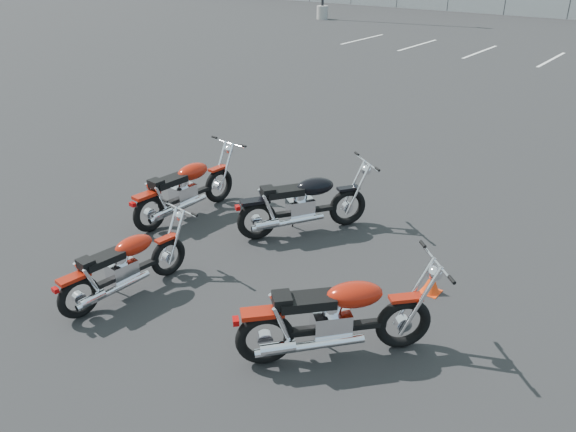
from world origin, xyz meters
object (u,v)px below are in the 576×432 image
Objects in this scene: motorcycle_second_black at (303,204)px; motorcycle_rear_red at (335,318)px; motorcycle_third_red at (125,266)px; motorcycle_front_red at (185,189)px.

motorcycle_second_black is 1.05× the size of motorcycle_rear_red.
motorcycle_rear_red is (2.90, 0.66, 0.08)m from motorcycle_third_red.
motorcycle_front_red is 1.06× the size of motorcycle_second_black.
motorcycle_front_red is at bearing -159.40° from motorcycle_second_black.
motorcycle_rear_red is at bearing 12.72° from motorcycle_third_red.
motorcycle_third_red is 0.99× the size of motorcycle_rear_red.
motorcycle_second_black is at bearing 20.60° from motorcycle_front_red.
motorcycle_third_red is at bearing -167.28° from motorcycle_rear_red.
motorcycle_front_red reaches higher than motorcycle_third_red.
motorcycle_front_red is 2.49m from motorcycle_third_red.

